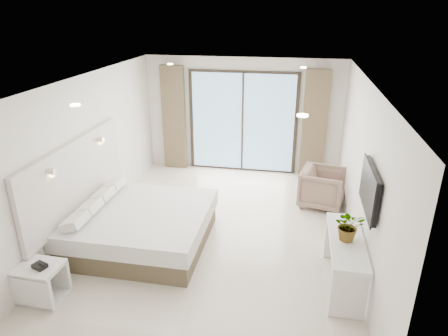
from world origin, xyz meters
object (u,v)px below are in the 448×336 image
(console_desk, at_px, (345,252))
(armchair, at_px, (323,186))
(bed, at_px, (141,226))
(nightstand, at_px, (41,282))

(console_desk, distance_m, armchair, 2.53)
(console_desk, height_order, armchair, armchair)
(bed, distance_m, nightstand, 1.77)
(bed, bearing_deg, armchair, 33.08)
(console_desk, bearing_deg, bed, 170.82)
(bed, height_order, nightstand, bed)
(nightstand, bearing_deg, console_desk, 16.38)
(bed, distance_m, armchair, 3.65)
(nightstand, bearing_deg, armchair, 44.56)
(console_desk, bearing_deg, armchair, 94.32)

